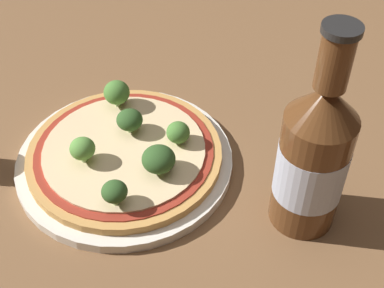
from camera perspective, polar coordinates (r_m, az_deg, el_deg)
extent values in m
plane|color=brown|center=(0.64, -7.72, -0.86)|extent=(3.00, 3.00, 0.00)
cylinder|color=silver|center=(0.62, -7.16, -1.79)|extent=(0.25, 0.25, 0.01)
cylinder|color=tan|center=(0.61, -7.20, -1.05)|extent=(0.22, 0.22, 0.01)
cylinder|color=maroon|center=(0.60, -7.25, -0.67)|extent=(0.20, 0.20, 0.00)
cylinder|color=beige|center=(0.60, -7.26, -0.59)|extent=(0.18, 0.18, 0.00)
cylinder|color=#89A866|center=(0.54, -7.64, -5.82)|extent=(0.01, 0.01, 0.01)
ellipsoid|color=#2D5123|center=(0.54, -7.75, -5.01)|extent=(0.03, 0.03, 0.02)
cylinder|color=#89A866|center=(0.57, -3.53, -2.49)|extent=(0.01, 0.01, 0.01)
ellipsoid|color=#2D5123|center=(0.56, -3.58, -1.63)|extent=(0.04, 0.04, 0.03)
cylinder|color=#89A866|center=(0.66, -7.60, 4.55)|extent=(0.01, 0.01, 0.01)
ellipsoid|color=#477A33|center=(0.65, -7.72, 5.49)|extent=(0.03, 0.03, 0.03)
cylinder|color=#89A866|center=(0.62, -6.59, 1.77)|extent=(0.01, 0.01, 0.01)
ellipsoid|color=#2D5123|center=(0.61, -6.68, 2.58)|extent=(0.03, 0.03, 0.02)
cylinder|color=#89A866|center=(0.60, -1.47, 0.53)|extent=(0.01, 0.01, 0.01)
ellipsoid|color=#477A33|center=(0.60, -1.49, 1.25)|extent=(0.03, 0.03, 0.02)
cylinder|color=#89A866|center=(0.59, -11.44, -1.33)|extent=(0.01, 0.01, 0.01)
ellipsoid|color=#568E3D|center=(0.58, -11.61, -0.47)|extent=(0.03, 0.03, 0.02)
cylinder|color=#563319|center=(0.53, 12.49, -2.81)|extent=(0.07, 0.07, 0.13)
cylinder|color=#B2BCD1|center=(0.53, 12.54, -2.61)|extent=(0.07, 0.07, 0.06)
cone|color=#563319|center=(0.47, 14.05, 4.26)|extent=(0.07, 0.07, 0.04)
cylinder|color=#563319|center=(0.45, 15.02, 8.58)|extent=(0.03, 0.03, 0.05)
cylinder|color=black|center=(0.43, 15.74, 11.74)|extent=(0.03, 0.03, 0.01)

